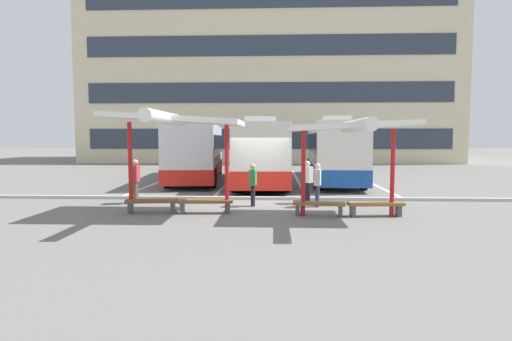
{
  "coord_description": "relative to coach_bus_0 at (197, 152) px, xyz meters",
  "views": [
    {
      "loc": [
        0.57,
        -16.13,
        2.53
      ],
      "look_at": [
        -0.23,
        2.4,
        1.02
      ],
      "focal_mm": 29.01,
      "sensor_mm": 36.0,
      "label": 1
    }
  ],
  "objects": [
    {
      "name": "bench_0",
      "position": [
        0.43,
        -10.56,
        -1.3
      ],
      "size": [
        1.73,
        0.6,
        0.45
      ],
      "color": "brown",
      "rests_on": "ground"
    },
    {
      "name": "waiting_passenger_3",
      "position": [
        6.08,
        -9.1,
        -0.73
      ],
      "size": [
        0.3,
        0.49,
        1.58
      ],
      "color": "#33384C",
      "rests_on": "ground"
    },
    {
      "name": "bench_1",
      "position": [
        2.23,
        -10.55,
        -1.3
      ],
      "size": [
        1.85,
        0.55,
        0.45
      ],
      "color": "brown",
      "rests_on": "ground"
    },
    {
      "name": "waiting_passenger_2",
      "position": [
        3.74,
        -9.08,
        -0.75
      ],
      "size": [
        0.25,
        0.46,
        1.55
      ],
      "color": "black",
      "rests_on": "ground"
    },
    {
      "name": "bench_3",
      "position": [
        7.75,
        -10.84,
        -1.3
      ],
      "size": [
        1.81,
        0.56,
        0.45
      ],
      "color": "brown",
      "rests_on": "ground"
    },
    {
      "name": "coach_bus_0",
      "position": [
        0.0,
        0.0,
        0.0
      ],
      "size": [
        3.49,
        11.01,
        3.54
      ],
      "color": "silver",
      "rests_on": "ground"
    },
    {
      "name": "lane_stripe_2",
      "position": [
        5.89,
        -0.31,
        -1.63
      ],
      "size": [
        0.16,
        14.0,
        0.01
      ],
      "primitive_type": "cube",
      "color": "white",
      "rests_on": "ground"
    },
    {
      "name": "terminal_building",
      "position": [
        3.96,
        21.87,
        6.95
      ],
      "size": [
        36.83,
        14.39,
        19.91
      ],
      "color": "beige",
      "rests_on": "ground"
    },
    {
      "name": "waiting_shelter_0",
      "position": [
        1.33,
        -10.77,
        1.4
      ],
      "size": [
        4.24,
        5.06,
        3.31
      ],
      "color": "red",
      "rests_on": "ground"
    },
    {
      "name": "coach_bus_2",
      "position": [
        7.88,
        0.07,
        0.04
      ],
      "size": [
        2.99,
        11.83,
        3.63
      ],
      "color": "silver",
      "rests_on": "ground"
    },
    {
      "name": "coach_bus_1",
      "position": [
        3.74,
        -1.36,
        -0.01
      ],
      "size": [
        3.02,
        11.15,
        3.54
      ],
      "color": "silver",
      "rests_on": "ground"
    },
    {
      "name": "lane_stripe_0",
      "position": [
        -1.97,
        -0.31,
        -1.63
      ],
      "size": [
        0.16,
        14.0,
        0.01
      ],
      "primitive_type": "cube",
      "color": "white",
      "rests_on": "ground"
    },
    {
      "name": "bench_2",
      "position": [
        5.95,
        -10.83,
        -1.3
      ],
      "size": [
        1.7,
        0.59,
        0.45
      ],
      "color": "brown",
      "rests_on": "ground"
    },
    {
      "name": "platform_kerb",
      "position": [
        3.93,
        -7.51,
        -1.57
      ],
      "size": [
        44.0,
        0.24,
        0.12
      ],
      "primitive_type": "cube",
      "color": "#ADADA8",
      "rests_on": "ground"
    },
    {
      "name": "waiting_shelter_1",
      "position": [
        6.85,
        -11.1,
        1.16
      ],
      "size": [
        3.82,
        4.54,
        3.04
      ],
      "color": "red",
      "rests_on": "ground"
    },
    {
      "name": "lane_stripe_3",
      "position": [
        9.82,
        -0.31,
        -1.63
      ],
      "size": [
        0.16,
        14.0,
        0.01
      ],
      "primitive_type": "cube",
      "color": "white",
      "rests_on": "ground"
    },
    {
      "name": "lane_stripe_1",
      "position": [
        1.96,
        -0.31,
        -1.63
      ],
      "size": [
        0.16,
        14.0,
        0.01
      ],
      "primitive_type": "cube",
      "color": "white",
      "rests_on": "ground"
    },
    {
      "name": "ground_plane",
      "position": [
        3.93,
        -7.91,
        -1.63
      ],
      "size": [
        160.0,
        160.0,
        0.0
      ],
      "primitive_type": "plane",
      "color": "slate"
    },
    {
      "name": "waiting_passenger_0",
      "position": [
        -0.75,
        -8.66,
        -0.66
      ],
      "size": [
        0.24,
        0.49,
        1.68
      ],
      "color": "brown",
      "rests_on": "ground"
    },
    {
      "name": "waiting_passenger_1",
      "position": [
        5.76,
        -8.37,
        -0.7
      ],
      "size": [
        0.45,
        0.51,
        1.63
      ],
      "color": "black",
      "rests_on": "ground"
    }
  ]
}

